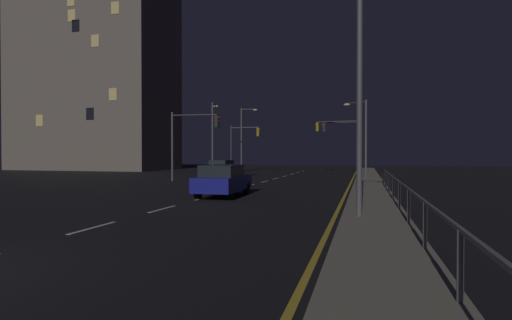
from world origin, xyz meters
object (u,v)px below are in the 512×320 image
at_px(traffic_light_mid_left, 244,140).
at_px(street_lamp_corner, 244,134).
at_px(car, 223,180).
at_px(street_lamp_far_end, 362,130).
at_px(car_oncoming, 221,168).
at_px(building_distant, 95,69).
at_px(street_lamp_across_street, 213,132).
at_px(traffic_light_far_right, 341,134).
at_px(traffic_light_near_left, 193,132).
at_px(traffic_light_far_center, 343,136).
at_px(street_lamp_median, 367,63).

height_order(traffic_light_mid_left, street_lamp_corner, street_lamp_corner).
bearing_deg(car, street_lamp_far_end, 68.05).
height_order(car_oncoming, building_distant, building_distant).
bearing_deg(street_lamp_corner, street_lamp_across_street, -95.60).
bearing_deg(traffic_light_far_right, traffic_light_mid_left, -179.08).
height_order(car, street_lamp_across_street, street_lamp_across_street).
bearing_deg(building_distant, street_lamp_across_street, -24.99).
relative_size(traffic_light_mid_left, street_lamp_across_street, 0.73).
xyz_separation_m(car_oncoming, traffic_light_near_left, (-0.04, -6.24, 2.98)).
relative_size(traffic_light_far_center, traffic_light_mid_left, 1.05).
bearing_deg(traffic_light_far_right, street_lamp_across_street, -158.59).
relative_size(traffic_light_near_left, traffic_light_far_right, 0.95).
relative_size(traffic_light_near_left, building_distant, 0.19).
height_order(traffic_light_near_left, traffic_light_mid_left, traffic_light_near_left).
height_order(traffic_light_mid_left, street_lamp_far_end, street_lamp_far_end).
bearing_deg(traffic_light_near_left, traffic_light_far_right, 53.93).
xyz_separation_m(car_oncoming, building_distant, (-23.68, 13.31, 13.34)).
bearing_deg(street_lamp_corner, building_distant, 174.99).
bearing_deg(car, car_oncoming, 110.66).
distance_m(traffic_light_far_center, building_distant, 36.10).
height_order(street_lamp_across_street, building_distant, building_distant).
distance_m(traffic_light_near_left, building_distant, 32.39).
bearing_deg(street_lamp_corner, car, -75.02).
bearing_deg(traffic_light_far_right, street_lamp_corner, 164.61).
xyz_separation_m(traffic_light_far_right, building_distant, (-34.11, 5.18, 9.96)).
relative_size(street_lamp_far_end, street_lamp_corner, 0.84).
bearing_deg(street_lamp_median, traffic_light_far_center, 94.18).
xyz_separation_m(car, street_lamp_median, (6.78, -5.71, 4.08)).
relative_size(car, traffic_light_near_left, 0.83).
distance_m(traffic_light_far_center, street_lamp_median, 30.74).
relative_size(traffic_light_far_center, street_lamp_far_end, 0.87).
xyz_separation_m(car_oncoming, street_lamp_median, (12.92, -21.99, 4.08)).
xyz_separation_m(car, building_distant, (-29.82, 29.59, 13.34)).
relative_size(car_oncoming, traffic_light_near_left, 0.82).
distance_m(car, building_distant, 44.08).
bearing_deg(traffic_light_mid_left, street_lamp_median, -66.27).
height_order(traffic_light_mid_left, street_lamp_median, street_lamp_median).
xyz_separation_m(street_lamp_across_street, building_distant, (-21.63, 10.08, 9.78)).
bearing_deg(street_lamp_corner, traffic_light_mid_left, -73.47).
bearing_deg(car_oncoming, car, -69.34).
height_order(traffic_light_far_right, traffic_light_mid_left, traffic_light_far_right).
distance_m(traffic_light_near_left, street_lamp_across_street, 9.71).
bearing_deg(building_distant, car_oncoming, -29.34).
height_order(car, traffic_light_far_right, traffic_light_far_right).
bearing_deg(traffic_light_far_right, car_oncoming, -142.07).
bearing_deg(traffic_light_far_center, street_lamp_across_street, -156.91).
bearing_deg(car_oncoming, traffic_light_mid_left, 91.80).
height_order(car, traffic_light_mid_left, traffic_light_mid_left).
height_order(car_oncoming, street_lamp_corner, street_lamp_corner).
distance_m(car_oncoming, street_lamp_far_end, 13.06).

